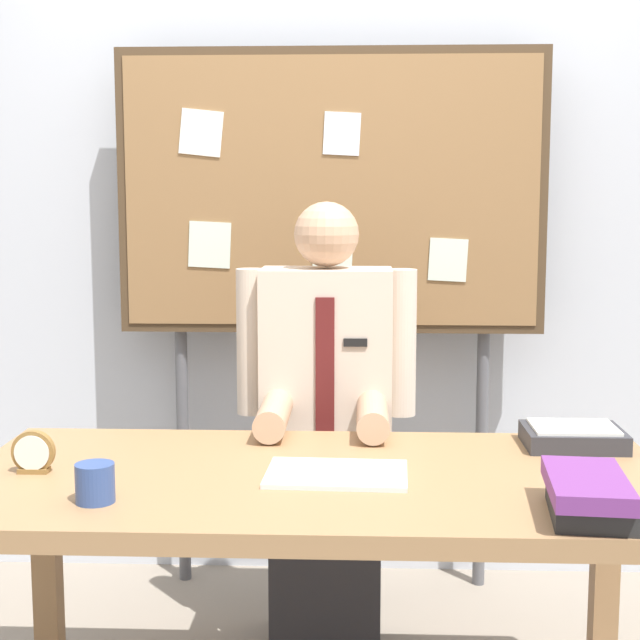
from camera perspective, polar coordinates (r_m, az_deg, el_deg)
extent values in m
cube|color=silver|center=(3.52, 0.78, 6.31)|extent=(6.40, 0.08, 2.70)
cube|color=#9E754C|center=(2.32, -0.21, -9.87)|extent=(1.71, 0.84, 0.05)
cube|color=#9E754C|center=(2.92, -16.16, -14.28)|extent=(0.07, 0.07, 0.71)
cube|color=#9E754C|center=(2.87, 16.82, -14.75)|extent=(0.07, 0.07, 0.71)
cube|color=#2D2D33|center=(3.11, 0.37, -15.27)|extent=(0.34, 0.30, 0.44)
cube|color=beige|center=(2.93, 0.38, -4.34)|extent=(0.40, 0.22, 0.76)
sphere|color=tan|center=(2.87, 0.39, 5.20)|extent=(0.20, 0.20, 0.20)
cylinder|color=beige|center=(2.90, -4.18, -1.31)|extent=(0.09, 0.09, 0.45)
cylinder|color=beige|center=(2.88, 4.95, -1.37)|extent=(0.09, 0.09, 0.45)
cylinder|color=tan|center=(2.69, -2.82, -5.79)|extent=(0.09, 0.30, 0.09)
cylinder|color=tan|center=(2.68, 3.19, -5.84)|extent=(0.09, 0.30, 0.09)
cube|color=#591919|center=(2.80, 0.30, -3.68)|extent=(0.06, 0.01, 0.50)
cube|color=black|center=(2.78, 2.15, -1.37)|extent=(0.07, 0.01, 0.02)
cube|color=#4C3823|center=(3.32, 0.68, 7.75)|extent=(1.50, 0.05, 0.99)
cube|color=olive|center=(3.31, 0.67, 7.75)|extent=(1.44, 0.04, 0.93)
cylinder|color=#59595E|center=(3.54, -8.28, -7.91)|extent=(0.04, 0.04, 0.97)
cylinder|color=#59595E|center=(3.51, 9.71, -8.09)|extent=(0.04, 0.04, 0.97)
cube|color=silver|center=(3.31, 7.75, 3.62)|extent=(0.14, 0.00, 0.15)
cube|color=white|center=(3.29, 1.33, 11.20)|extent=(0.13, 0.00, 0.15)
cube|color=silver|center=(3.33, -6.69, 4.54)|extent=(0.15, 0.00, 0.17)
cube|color=white|center=(3.34, -7.20, 11.17)|extent=(0.16, 0.00, 0.17)
cube|color=silver|center=(3.30, 0.75, 3.59)|extent=(0.14, 0.00, 0.13)
cube|color=#262626|center=(2.09, 16.01, -10.72)|extent=(0.19, 0.26, 0.05)
cube|color=#72337F|center=(2.08, 15.83, -9.55)|extent=(0.19, 0.31, 0.04)
cube|color=silver|center=(2.29, 1.02, -9.29)|extent=(0.35, 0.24, 0.01)
cylinder|color=olive|center=(2.41, -16.94, -7.62)|extent=(0.10, 0.02, 0.10)
cylinder|color=white|center=(2.40, -17.04, -7.70)|extent=(0.09, 0.00, 0.09)
cube|color=olive|center=(2.42, -16.90, -8.68)|extent=(0.07, 0.04, 0.01)
cylinder|color=#334C8C|center=(2.15, -13.44, -9.56)|extent=(0.09, 0.09, 0.09)
cube|color=#333338|center=(2.63, 15.06, -6.88)|extent=(0.26, 0.20, 0.05)
cube|color=white|center=(2.63, 15.08, -6.27)|extent=(0.22, 0.17, 0.01)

